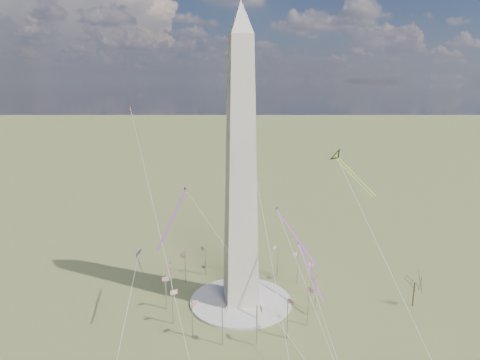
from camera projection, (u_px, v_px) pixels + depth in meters
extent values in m
plane|color=brown|center=(241.00, 302.00, 152.06)|extent=(2000.00, 2000.00, 0.00)
cylinder|color=beige|center=(241.00, 301.00, 151.97)|extent=(36.00, 36.00, 0.80)
pyramid|color=beige|center=(241.00, 17.00, 130.48)|extent=(9.90, 9.90, 10.00)
cylinder|color=#BABDC1|center=(311.00, 279.00, 155.14)|extent=(0.36, 0.36, 13.00)
cube|color=#B41C18|center=(310.00, 264.00, 155.20)|extent=(2.40, 0.08, 1.50)
cylinder|color=#BABDC1|center=(297.00, 268.00, 164.33)|extent=(0.36, 0.36, 13.00)
cube|color=#B41C18|center=(296.00, 254.00, 164.20)|extent=(2.25, 0.99, 1.50)
cylinder|color=#BABDC1|center=(277.00, 261.00, 171.43)|extent=(0.36, 0.36, 13.00)
cube|color=#B41C18|center=(275.00, 247.00, 170.96)|extent=(1.75, 1.75, 1.50)
cylinder|color=#BABDC1|center=(254.00, 257.00, 175.36)|extent=(0.36, 0.36, 13.00)
cube|color=#B41C18|center=(251.00, 244.00, 174.43)|extent=(0.99, 2.25, 1.50)
cylinder|color=#BABDC1|center=(229.00, 256.00, 175.51)|extent=(0.36, 0.36, 13.00)
cube|color=#B41C18|center=(226.00, 244.00, 174.09)|extent=(0.08, 2.40, 1.50)
cylinder|color=#BABDC1|center=(206.00, 260.00, 171.87)|extent=(0.36, 0.36, 13.00)
cube|color=#B41C18|center=(203.00, 248.00, 169.99)|extent=(0.99, 2.25, 1.50)
cylinder|color=#BABDC1|center=(185.00, 268.00, 165.00)|extent=(0.36, 0.36, 13.00)
cube|color=#B41C18|center=(183.00, 256.00, 162.76)|extent=(1.75, 1.75, 1.50)
cylinder|color=#BABDC1|center=(171.00, 278.00, 155.92)|extent=(0.36, 0.36, 13.00)
cube|color=#B41C18|center=(169.00, 266.00, 153.49)|extent=(2.25, 0.99, 1.50)
cylinder|color=#BABDC1|center=(166.00, 292.00, 146.04)|extent=(0.36, 0.36, 13.00)
cube|color=#B41C18|center=(165.00, 279.00, 143.60)|extent=(2.40, 0.08, 1.50)
cylinder|color=#BABDC1|center=(173.00, 306.00, 136.85)|extent=(0.36, 0.36, 13.00)
cube|color=#B41C18|center=(174.00, 292.00, 134.59)|extent=(2.25, 0.99, 1.50)
cylinder|color=#BABDC1|center=(192.00, 318.00, 129.75)|extent=(0.36, 0.36, 13.00)
cube|color=#B41C18|center=(195.00, 303.00, 127.84)|extent=(1.75, 1.75, 1.50)
cylinder|color=#BABDC1|center=(222.00, 325.00, 125.83)|extent=(0.36, 0.36, 13.00)
cube|color=#B41C18|center=(227.00, 310.00, 124.37)|extent=(0.99, 2.25, 1.50)
cylinder|color=#BABDC1|center=(257.00, 326.00, 125.67)|extent=(0.36, 0.36, 13.00)
cube|color=#B41C18|center=(261.00, 309.00, 124.71)|extent=(0.08, 2.40, 1.50)
cylinder|color=#BABDC1|center=(287.00, 319.00, 129.31)|extent=(0.36, 0.36, 13.00)
cube|color=#B41C18|center=(291.00, 302.00, 128.80)|extent=(0.99, 2.25, 1.50)
cylinder|color=#BABDC1|center=(308.00, 307.00, 136.19)|extent=(0.36, 0.36, 13.00)
cube|color=#B41C18|center=(310.00, 290.00, 136.04)|extent=(1.75, 1.75, 1.50)
cylinder|color=#BABDC1|center=(315.00, 293.00, 145.26)|extent=(0.36, 0.36, 13.00)
cube|color=#B41C18|center=(316.00, 277.00, 145.31)|extent=(2.25, 0.99, 1.50)
cylinder|color=#483E2B|center=(414.00, 295.00, 148.48)|extent=(0.46, 0.46, 8.73)
cube|color=yellow|center=(357.00, 177.00, 153.93)|extent=(8.80, 13.77, 11.18)
cube|color=yellow|center=(354.00, 177.00, 152.59)|extent=(8.80, 13.77, 11.18)
cube|color=#3D1C7F|center=(139.00, 253.00, 139.20)|extent=(2.04, 3.10, 2.41)
cube|color=#DC2245|center=(140.00, 264.00, 140.10)|extent=(1.93, 2.69, 8.34)
cube|color=#DC2245|center=(297.00, 239.00, 134.24)|extent=(8.28, 18.76, 12.58)
cube|color=#DC2245|center=(172.00, 220.00, 128.69)|extent=(9.61, 17.42, 12.15)
cube|color=#DC2245|center=(311.00, 273.00, 147.85)|extent=(3.00, 19.25, 12.11)
cube|color=red|center=(130.00, 107.00, 168.41)|extent=(1.54, 2.25, 1.72)
cube|color=red|center=(130.00, 112.00, 168.84)|extent=(1.14, 1.30, 3.95)
cube|color=white|center=(242.00, 99.00, 183.85)|extent=(1.66, 2.38, 1.81)
cube|color=white|center=(242.00, 103.00, 184.30)|extent=(1.24, 1.30, 4.16)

